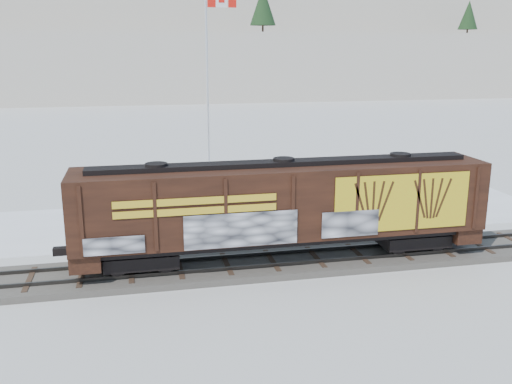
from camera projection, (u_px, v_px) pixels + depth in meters
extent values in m
plane|color=white|center=(227.00, 270.00, 24.53)|extent=(500.00, 500.00, 0.00)
cube|color=#59544C|center=(227.00, 267.00, 24.49)|extent=(50.00, 3.40, 0.28)
cube|color=#33302D|center=(229.00, 268.00, 23.76)|extent=(50.00, 0.10, 0.15)
cube|color=#33302D|center=(224.00, 256.00, 25.12)|extent=(50.00, 0.10, 0.15)
cube|color=white|center=(205.00, 220.00, 31.63)|extent=(40.00, 8.00, 0.03)
cube|color=white|center=(149.00, 65.00, 113.11)|extent=(360.00, 40.00, 12.00)
cube|color=white|center=(144.00, 37.00, 140.08)|extent=(360.00, 40.00, 24.00)
cube|color=white|center=(141.00, 20.00, 171.91)|extent=(360.00, 50.00, 35.00)
cone|color=black|center=(263.00, 5.00, 110.08)|extent=(5.04, 5.04, 7.38)
cone|color=black|center=(469.00, 15.00, 125.77)|extent=(4.20, 4.20, 6.15)
cube|color=black|center=(141.00, 257.00, 23.59)|extent=(3.00, 2.00, 0.90)
cube|color=black|center=(411.00, 237.00, 26.05)|extent=(3.00, 2.00, 0.90)
cylinder|color=black|center=(117.00, 266.00, 22.65)|extent=(0.90, 0.12, 0.90)
cube|color=black|center=(283.00, 235.00, 24.69)|extent=(17.60, 2.40, 0.25)
cube|color=#34180E|center=(283.00, 199.00, 24.30)|extent=(17.60, 3.00, 2.97)
cube|color=black|center=(284.00, 163.00, 23.91)|extent=(16.19, 0.90, 0.20)
cube|color=gold|center=(403.00, 202.00, 23.81)|extent=(5.98, 0.03, 2.40)
cube|color=gold|center=(197.00, 206.00, 21.96)|extent=(6.34, 0.02, 0.70)
cube|color=silver|center=(242.00, 230.00, 22.58)|extent=(4.58, 0.03, 1.40)
cylinder|color=silver|center=(210.00, 195.00, 36.55)|extent=(0.90, 0.90, 0.20)
cylinder|color=silver|center=(208.00, 96.00, 35.00)|extent=(0.14, 0.14, 12.83)
imported|color=#BABDC2|center=(170.00, 213.00, 30.18)|extent=(4.74, 2.26, 1.56)
imported|color=white|center=(135.00, 218.00, 28.95)|extent=(5.39, 2.76, 1.69)
imported|color=black|center=(318.00, 210.00, 31.12)|extent=(4.83, 3.30, 1.30)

